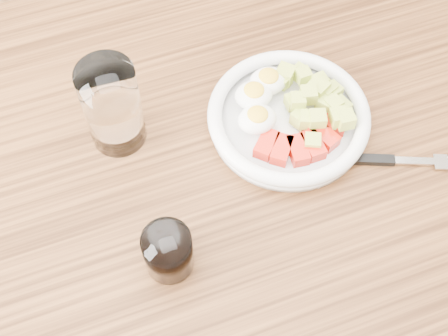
% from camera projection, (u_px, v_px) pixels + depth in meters
% --- Properties ---
extents(ground, '(4.00, 4.00, 0.00)m').
position_uv_depth(ground, '(229.00, 332.00, 1.53)').
color(ground, brown).
rests_on(ground, ground).
extents(dining_table, '(1.50, 0.90, 0.77)m').
position_uv_depth(dining_table, '(232.00, 214.00, 0.95)').
color(dining_table, brown).
rests_on(dining_table, ground).
extents(bowl, '(0.23, 0.23, 0.06)m').
position_uv_depth(bowl, '(289.00, 115.00, 0.89)').
color(bowl, white).
rests_on(bowl, dining_table).
extents(fork, '(0.20, 0.10, 0.01)m').
position_uv_depth(fork, '(379.00, 160.00, 0.88)').
color(fork, black).
rests_on(fork, dining_table).
extents(water_glass, '(0.08, 0.08, 0.14)m').
position_uv_depth(water_glass, '(112.00, 106.00, 0.84)').
color(water_glass, white).
rests_on(water_glass, dining_table).
extents(coffee_glass, '(0.06, 0.06, 0.07)m').
position_uv_depth(coffee_glass, '(168.00, 252.00, 0.77)').
color(coffee_glass, white).
rests_on(coffee_glass, dining_table).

